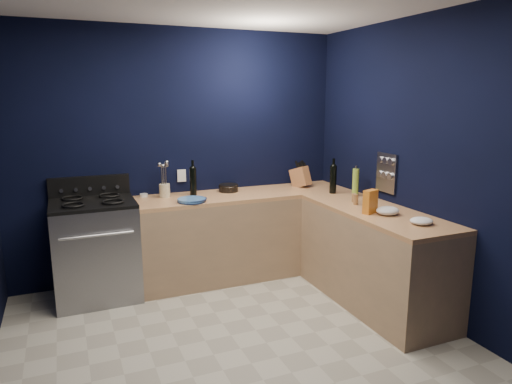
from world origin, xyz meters
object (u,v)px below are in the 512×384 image
gas_range (96,251)px  knife_block (300,177)px  plate_stack (192,200)px  crouton_bag (370,202)px  utensil_crock (165,191)px

gas_range → knife_block: knife_block is taller
knife_block → plate_stack: bearing=167.1°
plate_stack → knife_block: 1.38m
knife_block → crouton_bag: (-0.01, -1.32, -0.00)m
plate_stack → crouton_bag: size_ratio=1.31×
knife_block → utensil_crock: bearing=154.0°
utensil_crock → knife_block: bearing=-1.5°
gas_range → utensil_crock: (0.71, 0.15, 0.51)m
knife_block → crouton_bag: bearing=-115.1°
utensil_crock → crouton_bag: crouton_bag is taller
gas_range → crouton_bag: 2.60m
knife_block → crouton_bag: size_ratio=1.03×
plate_stack → crouton_bag: (1.33, -1.04, 0.09)m
plate_stack → knife_block: size_ratio=1.27×
utensil_crock → gas_range: bearing=-168.3°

